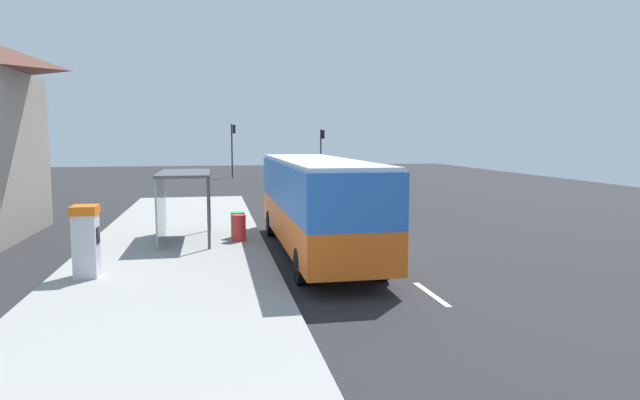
# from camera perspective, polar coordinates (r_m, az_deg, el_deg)

# --- Properties ---
(ground_plane) EXTENTS (56.00, 92.00, 0.04)m
(ground_plane) POSITION_cam_1_polar(r_m,az_deg,el_deg) (33.54, -2.11, -0.34)
(ground_plane) COLOR #262628
(sidewalk_platform) EXTENTS (6.20, 30.00, 0.18)m
(sidewalk_platform) POSITION_cam_1_polar(r_m,az_deg,el_deg) (21.31, -14.29, -4.17)
(sidewalk_platform) COLOR #999993
(sidewalk_platform) RESTS_ON ground
(lane_stripe_seg_0) EXTENTS (0.16, 2.20, 0.01)m
(lane_stripe_seg_0) POSITION_cam_1_polar(r_m,az_deg,el_deg) (14.52, 11.27, -9.40)
(lane_stripe_seg_0) COLOR silver
(lane_stripe_seg_0) RESTS_ON ground
(lane_stripe_seg_1) EXTENTS (0.16, 2.20, 0.01)m
(lane_stripe_seg_1) POSITION_cam_1_polar(r_m,az_deg,el_deg) (19.10, 5.59, -5.47)
(lane_stripe_seg_1) COLOR silver
(lane_stripe_seg_1) RESTS_ON ground
(lane_stripe_seg_2) EXTENTS (0.16, 2.20, 0.01)m
(lane_stripe_seg_2) POSITION_cam_1_polar(r_m,az_deg,el_deg) (23.86, 2.18, -3.05)
(lane_stripe_seg_2) COLOR silver
(lane_stripe_seg_2) RESTS_ON ground
(lane_stripe_seg_3) EXTENTS (0.16, 2.20, 0.01)m
(lane_stripe_seg_3) POSITION_cam_1_polar(r_m,az_deg,el_deg) (28.69, -0.08, -1.44)
(lane_stripe_seg_3) COLOR silver
(lane_stripe_seg_3) RESTS_ON ground
(lane_stripe_seg_4) EXTENTS (0.16, 2.20, 0.01)m
(lane_stripe_seg_4) POSITION_cam_1_polar(r_m,az_deg,el_deg) (33.58, -1.69, -0.29)
(lane_stripe_seg_4) COLOR silver
(lane_stripe_seg_4) RESTS_ON ground
(lane_stripe_seg_5) EXTENTS (0.16, 2.20, 0.01)m
(lane_stripe_seg_5) POSITION_cam_1_polar(r_m,az_deg,el_deg) (38.49, -2.88, 0.56)
(lane_stripe_seg_5) COLOR silver
(lane_stripe_seg_5) RESTS_ON ground
(lane_stripe_seg_6) EXTENTS (0.16, 2.20, 0.01)m
(lane_stripe_seg_6) POSITION_cam_1_polar(r_m,az_deg,el_deg) (43.43, -3.81, 1.23)
(lane_stripe_seg_6) COLOR silver
(lane_stripe_seg_6) RESTS_ON ground
(lane_stripe_seg_7) EXTENTS (0.16, 2.20, 0.01)m
(lane_stripe_seg_7) POSITION_cam_1_polar(r_m,az_deg,el_deg) (48.37, -4.54, 1.75)
(lane_stripe_seg_7) COLOR silver
(lane_stripe_seg_7) RESTS_ON ground
(bus) EXTENTS (2.58, 11.02, 3.21)m
(bus) POSITION_cam_1_polar(r_m,az_deg,el_deg) (18.66, -0.41, -0.01)
(bus) COLOR orange
(bus) RESTS_ON ground
(white_van) EXTENTS (2.08, 5.22, 2.30)m
(white_van) POSITION_cam_1_polar(r_m,az_deg,el_deg) (44.71, -1.52, 3.11)
(white_van) COLOR white
(white_van) RESTS_ON ground
(sedan_near) EXTENTS (1.94, 4.45, 1.52)m
(sedan_near) POSITION_cam_1_polar(r_m,az_deg,el_deg) (51.85, -2.70, 2.95)
(sedan_near) COLOR #B7B7BC
(sedan_near) RESTS_ON ground
(ticket_machine) EXTENTS (0.66, 0.76, 1.94)m
(ticket_machine) POSITION_cam_1_polar(r_m,az_deg,el_deg) (16.31, -22.76, -3.83)
(ticket_machine) COLOR silver
(ticket_machine) RESTS_ON sidewalk_platform
(recycling_bin_red) EXTENTS (0.52, 0.52, 0.95)m
(recycling_bin_red) POSITION_cam_1_polar(r_m,az_deg,el_deg) (20.56, -8.30, -2.82)
(recycling_bin_red) COLOR red
(recycling_bin_red) RESTS_ON sidewalk_platform
(recycling_bin_green) EXTENTS (0.52, 0.52, 0.95)m
(recycling_bin_green) POSITION_cam_1_polar(r_m,az_deg,el_deg) (21.25, -8.39, -2.52)
(recycling_bin_green) COLOR green
(recycling_bin_green) RESTS_ON sidewalk_platform
(traffic_light_near_side) EXTENTS (0.49, 0.28, 4.70)m
(traffic_light_near_side) POSITION_cam_1_polar(r_m,az_deg,el_deg) (55.01, 0.19, 5.61)
(traffic_light_near_side) COLOR #2D2D2D
(traffic_light_near_side) RESTS_ON ground
(traffic_light_far_side) EXTENTS (0.49, 0.28, 5.21)m
(traffic_light_far_side) POSITION_cam_1_polar(r_m,az_deg,el_deg) (54.81, -8.89, 5.85)
(traffic_light_far_side) COLOR #2D2D2D
(traffic_light_far_side) RESTS_ON ground
(bus_shelter) EXTENTS (1.80, 4.00, 2.50)m
(bus_shelter) POSITION_cam_1_polar(r_m,az_deg,el_deg) (20.94, -14.49, 1.19)
(bus_shelter) COLOR #4C4C51
(bus_shelter) RESTS_ON sidewalk_platform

